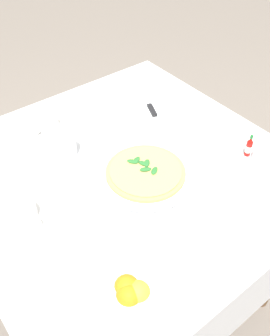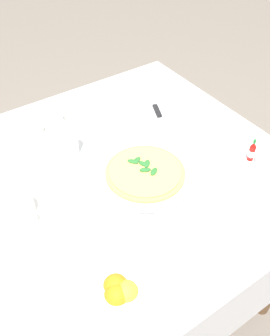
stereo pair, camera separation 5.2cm
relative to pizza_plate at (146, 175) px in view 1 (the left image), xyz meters
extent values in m
plane|color=slate|center=(0.07, 0.03, -0.76)|extent=(8.00, 8.00, 0.00)
cube|color=white|center=(0.07, 0.03, -0.02)|extent=(1.03, 1.03, 0.02)
cube|color=white|center=(0.07, -0.48, -0.17)|extent=(1.03, 0.01, 0.28)
cube|color=white|center=(-0.44, 0.03, -0.17)|extent=(0.01, 1.03, 0.28)
cube|color=white|center=(0.58, 0.03, -0.17)|extent=(0.01, 1.03, 0.28)
cylinder|color=brown|center=(0.50, -0.40, -0.40)|extent=(0.06, 0.06, 0.73)
cylinder|color=white|center=(0.00, 0.00, -0.01)|extent=(0.18, 0.18, 0.01)
cylinder|color=white|center=(0.00, 0.00, 0.00)|extent=(0.30, 0.30, 0.01)
cylinder|color=#DBAD60|center=(0.00, 0.00, 0.01)|extent=(0.25, 0.25, 0.01)
cylinder|color=#EAC66B|center=(0.00, 0.00, 0.02)|extent=(0.22, 0.22, 0.00)
ellipsoid|color=#2D7533|center=(0.02, -0.02, 0.02)|extent=(0.04, 0.04, 0.01)
ellipsoid|color=#2D7533|center=(0.00, 0.00, 0.02)|extent=(0.03, 0.04, 0.01)
ellipsoid|color=#2D7533|center=(0.05, 0.01, 0.02)|extent=(0.04, 0.04, 0.01)
ellipsoid|color=#2D7533|center=(-0.02, -0.02, 0.02)|extent=(0.03, 0.04, 0.01)
ellipsoid|color=#2D7533|center=(0.05, 0.00, 0.02)|extent=(0.03, 0.04, 0.01)
ellipsoid|color=#2D7533|center=(0.02, -0.01, 0.02)|extent=(0.04, 0.03, 0.01)
cylinder|color=white|center=(0.41, 0.12, -0.01)|extent=(0.13, 0.13, 0.01)
cylinder|color=white|center=(0.41, 0.12, 0.03)|extent=(0.08, 0.08, 0.06)
torus|color=white|center=(0.39, 0.17, 0.03)|extent=(0.02, 0.04, 0.03)
cylinder|color=black|center=(0.41, 0.12, 0.05)|extent=(0.07, 0.07, 0.00)
cylinder|color=white|center=(0.08, 0.37, -0.01)|extent=(0.13, 0.13, 0.01)
cylinder|color=white|center=(0.08, 0.37, 0.02)|extent=(0.08, 0.08, 0.05)
torus|color=white|center=(0.03, 0.36, 0.02)|extent=(0.04, 0.02, 0.03)
cylinder|color=black|center=(0.08, 0.37, 0.04)|extent=(0.07, 0.07, 0.00)
cylinder|color=white|center=(0.24, 0.14, 0.05)|extent=(0.07, 0.07, 0.11)
cylinder|color=silver|center=(0.24, 0.14, 0.03)|extent=(0.06, 0.06, 0.09)
cube|color=white|center=(0.29, -0.25, 0.00)|extent=(0.25, 0.19, 0.02)
cube|color=silver|center=(0.33, -0.27, 0.01)|extent=(0.12, 0.06, 0.01)
cube|color=black|center=(0.24, -0.23, 0.01)|extent=(0.08, 0.05, 0.01)
cylinder|color=white|center=(-0.30, 0.29, 0.01)|extent=(0.15, 0.15, 0.04)
sphere|color=orange|center=(-0.28, 0.28, 0.02)|extent=(0.06, 0.06, 0.06)
sphere|color=orange|center=(-0.30, 0.29, 0.02)|extent=(0.06, 0.06, 0.06)
sphere|color=yellow|center=(-0.31, 0.27, 0.03)|extent=(0.06, 0.06, 0.06)
cylinder|color=#B7140F|center=(-0.13, -0.34, 0.02)|extent=(0.02, 0.02, 0.05)
cylinder|color=white|center=(-0.13, -0.34, 0.02)|extent=(0.02, 0.02, 0.02)
cone|color=#B7140F|center=(-0.13, -0.34, 0.05)|extent=(0.02, 0.02, 0.02)
cylinder|color=#1E722D|center=(-0.13, -0.34, 0.07)|extent=(0.01, 0.01, 0.01)
cylinder|color=white|center=(-0.10, -0.33, 0.01)|extent=(0.03, 0.03, 0.04)
cylinder|color=white|center=(-0.10, -0.33, 0.00)|extent=(0.02, 0.02, 0.03)
sphere|color=silver|center=(-0.10, -0.33, 0.03)|extent=(0.02, 0.02, 0.02)
cylinder|color=white|center=(-0.15, -0.35, 0.01)|extent=(0.03, 0.03, 0.04)
cylinder|color=#38332D|center=(-0.15, -0.35, 0.00)|extent=(0.02, 0.02, 0.03)
sphere|color=silver|center=(-0.15, -0.35, 0.03)|extent=(0.02, 0.02, 0.02)
cube|color=white|center=(-0.01, -0.28, 0.02)|extent=(0.08, 0.05, 0.06)
camera|label=1|loc=(-0.63, 0.53, 0.81)|focal=39.63mm
camera|label=2|loc=(-0.66, 0.49, 0.81)|focal=39.63mm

